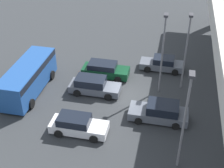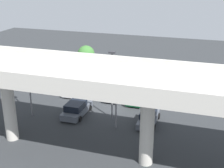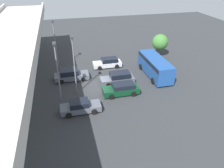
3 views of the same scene
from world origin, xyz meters
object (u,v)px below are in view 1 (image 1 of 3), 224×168
at_px(shuttle_bus, 28,76).
at_px(traffic_cone, 79,74).
at_px(parked_car_0, 162,64).
at_px(lamp_post_by_overpass, 163,49).
at_px(parked_car_2, 94,86).
at_px(lamp_post_near_aisle, 185,116).
at_px(parked_car_1, 105,70).
at_px(parked_car_3, 160,112).
at_px(lamp_post_mid_lot, 187,47).
at_px(parked_car_4, 78,125).

relative_size(shuttle_bus, traffic_cone, 11.26).
distance_m(parked_car_0, lamp_post_by_overpass, 5.64).
bearing_deg(parked_car_2, lamp_post_near_aisle, -42.45).
distance_m(parked_car_1, traffic_cone, 2.67).
height_order(parked_car_3, lamp_post_mid_lot, lamp_post_mid_lot).
height_order(parked_car_1, parked_car_3, parked_car_3).
distance_m(parked_car_0, traffic_cone, 8.78).
xyz_separation_m(parked_car_3, lamp_post_by_overpass, (-4.11, -0.41, 3.78)).
bearing_deg(parked_car_0, lamp_post_near_aisle, 99.27).
xyz_separation_m(parked_car_4, lamp_post_near_aisle, (1.80, 7.88, 3.77)).
relative_size(parked_car_0, traffic_cone, 6.55).
height_order(lamp_post_by_overpass, traffic_cone, lamp_post_by_overpass).
bearing_deg(lamp_post_near_aisle, parked_car_3, -160.48).
distance_m(lamp_post_near_aisle, lamp_post_mid_lot, 10.00).
distance_m(parked_car_4, shuttle_bus, 7.77).
xyz_separation_m(parked_car_1, parked_car_3, (5.65, 6.03, 0.00)).
bearing_deg(lamp_post_mid_lot, parked_car_2, -72.13).
bearing_deg(shuttle_bus, parked_car_4, 53.50).
xyz_separation_m(parked_car_0, lamp_post_by_overpass, (4.12, 0.02, 3.85)).
xyz_separation_m(lamp_post_near_aisle, lamp_post_by_overpass, (-8.91, -2.11, 0.03)).
xyz_separation_m(parked_car_1, traffic_cone, (0.71, -2.53, -0.43)).
bearing_deg(traffic_cone, parked_car_2, 42.93).
xyz_separation_m(lamp_post_mid_lot, traffic_cone, (0.26, -10.19, -4.07)).
bearing_deg(lamp_post_by_overpass, parked_car_4, -39.10).
bearing_deg(parked_car_0, lamp_post_mid_lot, 124.11).
distance_m(parked_car_2, shuttle_bus, 6.13).
distance_m(shuttle_bus, lamp_post_mid_lot, 14.73).
xyz_separation_m(shuttle_bus, lamp_post_mid_lot, (-3.61, 14.01, 2.77)).
distance_m(parked_car_2, parked_car_3, 6.92).
xyz_separation_m(parked_car_4, shuttle_bus, (-4.59, -6.20, 0.90)).
bearing_deg(parked_car_4, lamp_post_mid_lot, 46.40).
xyz_separation_m(parked_car_2, lamp_post_by_overpass, (-1.50, 5.99, 3.77)).
relative_size(parked_car_0, lamp_post_near_aisle, 0.60).
height_order(parked_car_1, lamp_post_near_aisle, lamp_post_near_aisle).
bearing_deg(parked_car_3, lamp_post_mid_lot, -107.34).
bearing_deg(traffic_cone, lamp_post_near_aisle, 46.51).
height_order(parked_car_0, lamp_post_by_overpass, lamp_post_by_overpass).
distance_m(parked_car_3, parked_car_4, 6.87).
relative_size(parked_car_2, parked_car_3, 0.97).
height_order(parked_car_0, traffic_cone, parked_car_0).
relative_size(parked_car_3, traffic_cone, 6.99).
bearing_deg(parked_car_1, traffic_cone, -164.35).
bearing_deg(parked_car_3, parked_car_0, -87.03).
xyz_separation_m(parked_car_0, parked_car_3, (8.23, 0.43, 0.08)).
relative_size(parked_car_1, lamp_post_near_aisle, 0.62).
height_order(parked_car_2, parked_car_3, parked_car_3).
bearing_deg(lamp_post_by_overpass, shuttle_bus, -78.14).
bearing_deg(lamp_post_by_overpass, parked_car_3, 5.67).
distance_m(parked_car_1, lamp_post_by_overpass, 6.94).
height_order(shuttle_bus, lamp_post_near_aisle, lamp_post_near_aisle).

